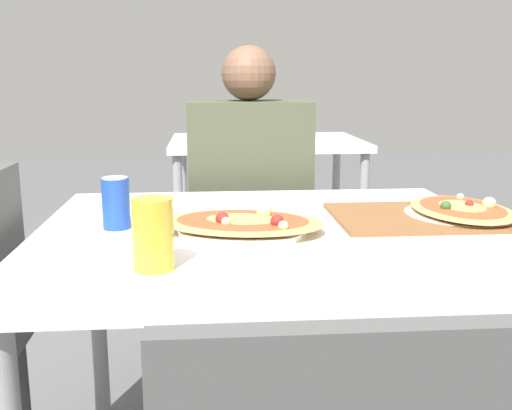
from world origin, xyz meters
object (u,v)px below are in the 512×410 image
chair_far_seated (247,235)px  person_seated (249,188)px  soda_can (116,203)px  dining_table (269,257)px  drink_glass (153,234)px  pizza_main (243,224)px  pizza_second (462,211)px

chair_far_seated → person_seated: person_seated is taller
chair_far_seated → soda_can: size_ratio=7.20×
chair_far_seated → dining_table: bearing=90.1°
person_seated → drink_glass: bearing=75.8°
chair_far_seated → soda_can: chair_far_seated is taller
chair_far_seated → pizza_main: chair_far_seated is taller
drink_glass → soda_can: bearing=109.7°
chair_far_seated → pizza_second: chair_far_seated is taller
chair_far_seated → pizza_main: size_ratio=2.09×
drink_glass → pizza_second: (0.76, 0.36, -0.05)m
dining_table → drink_glass: 0.41m
drink_glass → pizza_second: 0.84m
dining_table → pizza_main: pizza_main is taller
dining_table → pizza_main: bearing=-152.0°
soda_can → drink_glass: 0.34m
person_seated → pizza_second: (0.51, -0.63, 0.05)m
pizza_main → soda_can: (-0.30, 0.06, 0.04)m
dining_table → pizza_second: (0.51, 0.06, 0.09)m
dining_table → person_seated: size_ratio=0.92×
person_seated → soda_can: size_ratio=9.71×
person_seated → pizza_main: 0.73m
chair_far_seated → pizza_second: size_ratio=2.59×
pizza_main → drink_glass: 0.32m
chair_far_seated → soda_can: bearing=64.8°
pizza_main → pizza_second: (0.57, 0.10, -0.00)m
person_seated → soda_can: bearing=61.2°
person_seated → soda_can: (-0.37, -0.67, 0.09)m
soda_can → drink_glass: (0.12, -0.32, 0.01)m
chair_far_seated → person_seated: size_ratio=0.74×
drink_glass → pizza_second: size_ratio=0.40×
chair_far_seated → person_seated: 0.23m
soda_can → pizza_second: size_ratio=0.36×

